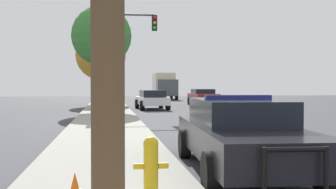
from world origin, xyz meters
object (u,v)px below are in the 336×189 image
object	(u,v)px
car_background_oncoming	(203,97)
police_car	(240,133)
fire_hydrant	(151,164)
box_truck	(164,85)
traffic_light	(118,42)
tree_sidewalk_mid	(102,36)
car_background_midblock	(152,99)
tree_sidewalk_far	(101,55)

from	to	relation	value
car_background_oncoming	police_car	bearing A→B (deg)	77.97
fire_hydrant	box_truck	distance (m)	44.00
police_car	traffic_light	size ratio (longest dim) A/B	0.95
traffic_light	tree_sidewalk_mid	world-z (taller)	tree_sidewalk_mid
car_background_oncoming	box_truck	distance (m)	15.95
police_car	fire_hydrant	bearing A→B (deg)	49.93
car_background_midblock	box_truck	bearing A→B (deg)	76.56
box_truck	tree_sidewalk_mid	bearing A→B (deg)	73.95
police_car	traffic_light	xyz separation A→B (m)	(-2.02, 16.39, 3.42)
traffic_light	tree_sidewalk_far	xyz separation A→B (m)	(-1.16, 11.21, 0.00)
traffic_light	tree_sidewalk_far	size ratio (longest dim) A/B	0.94
traffic_light	box_truck	world-z (taller)	traffic_light
police_car	box_truck	size ratio (longest dim) A/B	0.68
police_car	box_truck	world-z (taller)	box_truck
car_background_midblock	tree_sidewalk_mid	world-z (taller)	tree_sidewalk_mid
fire_hydrant	traffic_light	distance (m)	18.88
traffic_light	box_truck	size ratio (longest dim) A/B	0.72
police_car	tree_sidewalk_mid	bearing A→B (deg)	-78.09
police_car	tree_sidewalk_mid	xyz separation A→B (m)	(-3.00, 19.47, 4.09)
box_truck	tree_sidewalk_far	distance (m)	15.79
tree_sidewalk_far	car_background_midblock	bearing A→B (deg)	-61.83
fire_hydrant	tree_sidewalk_far	size ratio (longest dim) A/B	0.14
police_car	car_background_oncoming	bearing A→B (deg)	-98.20
car_background_oncoming	traffic_light	bearing A→B (deg)	51.31
tree_sidewalk_far	fire_hydrant	bearing A→B (deg)	-87.78
police_car	tree_sidewalk_far	bearing A→B (deg)	-80.29
traffic_light	police_car	bearing A→B (deg)	-82.99
traffic_light	car_background_midblock	distance (m)	6.17
traffic_light	box_truck	distance (m)	25.87
car_background_midblock	tree_sidewalk_far	world-z (taller)	tree_sidewalk_far
car_background_midblock	box_truck	world-z (taller)	box_truck
fire_hydrant	car_background_midblock	world-z (taller)	car_background_midblock
box_truck	tree_sidewalk_far	world-z (taller)	tree_sidewalk_far
fire_hydrant	tree_sidewalk_far	world-z (taller)	tree_sidewalk_far
fire_hydrant	car_background_oncoming	world-z (taller)	car_background_oncoming
box_truck	car_background_oncoming	bearing A→B (deg)	95.65
fire_hydrant	tree_sidewalk_far	distance (m)	29.98
car_background_midblock	tree_sidewalk_far	distance (m)	8.38
traffic_light	tree_sidewalk_mid	distance (m)	3.30
car_background_midblock	box_truck	xyz separation A→B (m)	(3.61, 20.55, 0.94)
tree_sidewalk_far	tree_sidewalk_mid	world-z (taller)	tree_sidewalk_mid
fire_hydrant	tree_sidewalk_mid	bearing A→B (deg)	92.59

